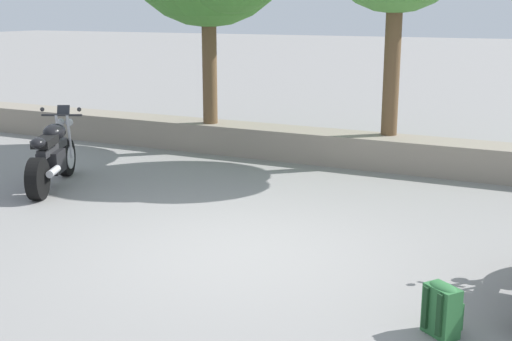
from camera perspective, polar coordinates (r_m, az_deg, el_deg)
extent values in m
plane|color=gray|center=(7.75, -1.46, -6.84)|extent=(120.00, 120.00, 0.00)
cube|color=gray|center=(11.99, 9.09, 1.74)|extent=(36.00, 0.80, 0.55)
cylinder|color=black|center=(11.54, -15.90, 1.10)|extent=(0.39, 0.62, 0.62)
cylinder|color=black|center=(10.20, -18.15, -0.67)|extent=(0.43, 0.64, 0.62)
cylinder|color=silver|center=(11.54, -15.90, 1.10)|extent=(0.31, 0.42, 0.38)
cube|color=black|center=(10.80, -17.07, 0.72)|extent=(0.49, 0.57, 0.34)
cube|color=#2D2D30|center=(10.85, -16.99, 1.87)|extent=(0.59, 1.06, 0.12)
ellipsoid|color=black|center=(10.95, -16.83, 3.16)|extent=(0.53, 0.62, 0.26)
cube|color=black|center=(10.51, -17.58, 2.35)|extent=(0.47, 0.62, 0.12)
ellipsoid|color=black|center=(10.23, -18.11, 2.24)|extent=(0.32, 0.35, 0.16)
cylinder|color=#2D2D30|center=(11.33, -16.25, 4.56)|extent=(0.61, 0.31, 0.04)
sphere|color=silver|center=(11.51, -16.34, 3.98)|extent=(0.13, 0.13, 0.13)
sphere|color=silver|center=(11.47, -15.67, 3.99)|extent=(0.13, 0.13, 0.13)
cube|color=#26282D|center=(11.42, -16.12, 4.94)|extent=(0.22, 0.17, 0.18)
cylinder|color=silver|center=(10.36, -16.92, -0.08)|extent=(0.26, 0.39, 0.11)
cylinder|color=silver|center=(11.46, -16.50, 2.81)|extent=(0.11, 0.17, 0.73)
cylinder|color=silver|center=(11.40, -15.64, 2.82)|extent=(0.11, 0.17, 0.73)
sphere|color=#2D2D30|center=(11.37, -17.79, 4.99)|extent=(0.07, 0.07, 0.07)
sphere|color=#2D2D30|center=(11.20, -14.87, 5.06)|extent=(0.07, 0.07, 0.07)
cube|color=#2D6B38|center=(6.00, 15.55, -11.47)|extent=(0.35, 0.32, 0.44)
cube|color=#2D6B38|center=(6.09, 16.33, -11.54)|extent=(0.22, 0.18, 0.24)
ellipsoid|color=#2D6B38|center=(5.91, 15.68, -9.62)|extent=(0.33, 0.30, 0.08)
cube|color=#193A1E|center=(5.97, 14.27, -11.27)|extent=(0.06, 0.05, 0.37)
cube|color=#193A1E|center=(5.87, 15.38, -11.82)|extent=(0.06, 0.05, 0.37)
cylinder|color=brown|center=(12.90, -3.99, 8.96)|extent=(0.28, 0.28, 2.23)
cylinder|color=brown|center=(11.87, 11.53, 8.74)|extent=(0.28, 0.28, 2.41)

